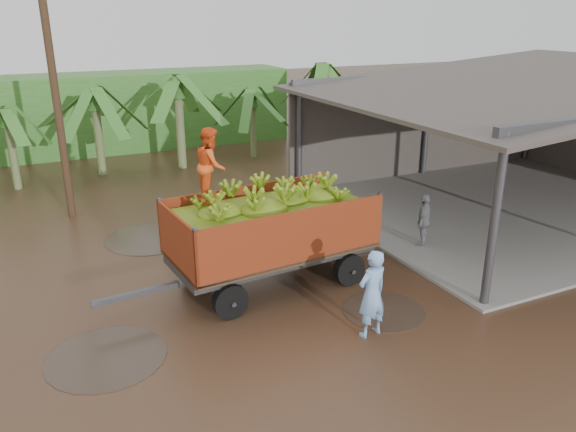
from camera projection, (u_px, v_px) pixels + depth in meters
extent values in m
plane|color=black|center=(210.00, 284.00, 13.76)|extent=(100.00, 100.00, 0.00)
cube|color=gray|center=(510.00, 208.00, 19.06)|extent=(12.00, 10.00, 0.08)
cube|color=#383330|center=(529.00, 81.00, 17.63)|extent=(12.78, 10.80, 1.01)
cube|color=#383330|center=(423.00, 126.00, 22.55)|extent=(12.00, 0.12, 4.00)
cube|color=#2D661E|center=(58.00, 116.00, 25.90)|extent=(22.00, 3.00, 3.60)
cube|color=#47474C|center=(136.00, 294.00, 12.06)|extent=(1.91, 0.29, 0.13)
imported|color=#ED551B|center=(211.00, 165.00, 12.54)|extent=(0.90, 1.01, 1.70)
imported|color=#7CAAE3|center=(372.00, 294.00, 11.30)|extent=(0.75, 0.55, 1.89)
imported|color=slate|center=(424.00, 221.00, 15.67)|extent=(0.98, 0.87, 1.59)
cylinder|color=#47301E|center=(56.00, 95.00, 17.06)|extent=(0.24, 0.24, 7.82)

